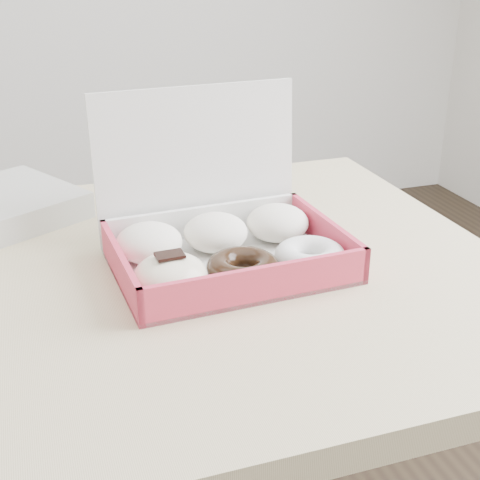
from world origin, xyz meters
name	(u,v)px	position (x,y,z in m)	size (l,w,h in m)	color
table	(88,332)	(0.00, 0.00, 0.67)	(1.20, 0.80, 0.75)	tan
donut_box	(222,240)	(0.20, 0.00, 0.79)	(0.33, 0.28, 0.23)	white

